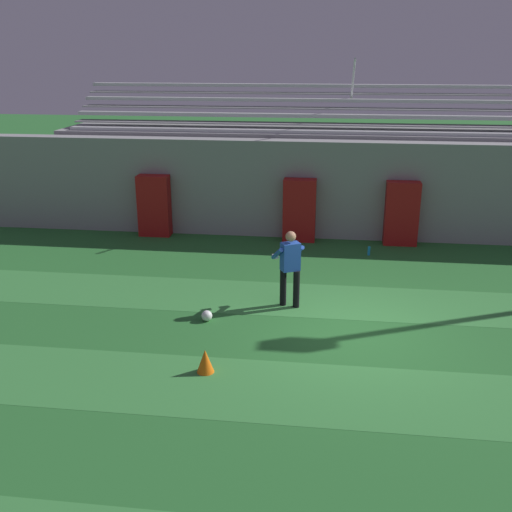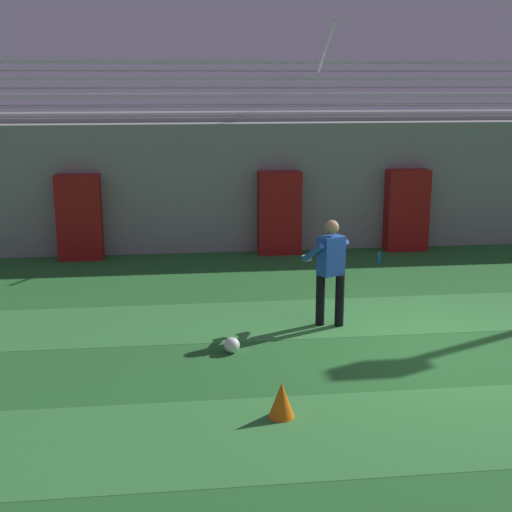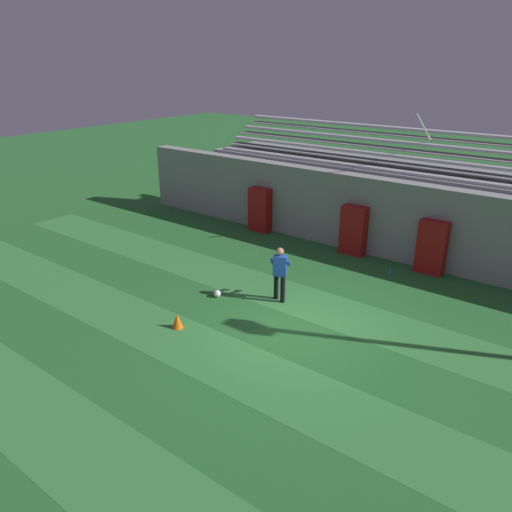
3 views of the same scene
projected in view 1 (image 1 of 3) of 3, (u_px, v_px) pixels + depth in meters
The scene contains 12 objects.
ground_plane at pixel (354, 334), 11.57m from camera, with size 80.00×80.00×0.00m, color #286B2D.
turf_stripe_mid at pixel (359, 396), 9.49m from camera, with size 28.00×1.89×0.01m, color #38843D.
turf_stripe_far at pixel (352, 302), 13.05m from camera, with size 28.00×1.89×0.01m, color #38843D.
back_wall at pixel (350, 190), 17.22m from camera, with size 24.00×0.60×2.80m, color gray.
padding_pillar_gate_left at pixel (299, 210), 17.03m from camera, with size 0.92×0.44×1.80m, color maroon.
padding_pillar_gate_right at pixel (402, 213), 16.69m from camera, with size 0.92×0.44×1.80m, color maroon.
padding_pillar_far_left at pixel (154, 206), 17.54m from camera, with size 0.92×0.44×1.80m, color maroon.
bleacher_stand at pixel (349, 174), 19.06m from camera, with size 18.00×3.35×5.03m.
goalkeeper at pixel (290, 264), 12.56m from camera, with size 0.73×0.69×1.67m.
soccer_ball at pixel (207, 316), 12.11m from camera, with size 0.22×0.22×0.22m, color white.
traffic_cone at pixel (205, 361), 10.13m from camera, with size 0.30×0.30×0.42m, color orange.
water_bottle at pixel (369, 251), 16.03m from camera, with size 0.07×0.07×0.24m, color #1E8CD8.
Camera 1 is at (-0.58, -10.62, 5.17)m, focal length 42.00 mm.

